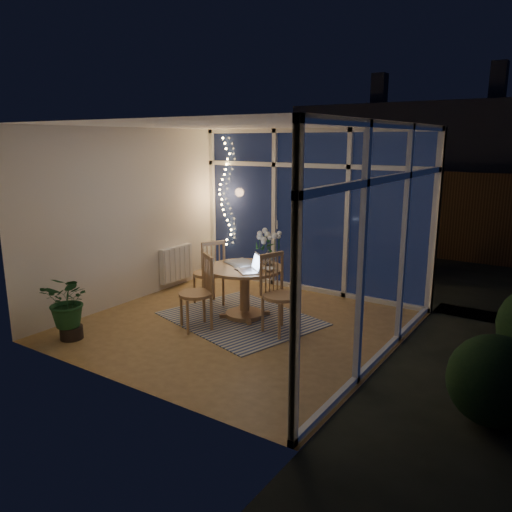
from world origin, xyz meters
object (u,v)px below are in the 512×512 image
object	(u,v)px
chair_right	(281,294)
dining_table	(245,292)
chair_left	(208,272)
chair_front	(196,292)
potted_plant	(70,310)
laptop	(248,262)
flower_vase	(268,257)

from	to	relation	value
chair_right	dining_table	bearing A→B (deg)	90.17
chair_left	chair_front	size ratio (longest dim) A/B	1.03
chair_left	chair_right	world-z (taller)	chair_right
chair_front	potted_plant	xyz separation A→B (m)	(-1.07, -1.13, -0.12)
dining_table	chair_right	world-z (taller)	chair_right
laptop	potted_plant	distance (m)	2.31
chair_left	laptop	world-z (taller)	chair_left
chair_front	laptop	xyz separation A→B (m)	(0.46, 0.53, 0.35)
flower_vase	potted_plant	distance (m)	2.66
chair_front	dining_table	bearing A→B (deg)	102.20
laptop	potted_plant	size ratio (longest dim) A/B	0.45
chair_right	laptop	bearing A→B (deg)	102.14
laptop	chair_left	bearing A→B (deg)	-158.75
laptop	chair_front	bearing A→B (deg)	-90.91
chair_front	flower_vase	bearing A→B (deg)	98.15
chair_right	chair_front	world-z (taller)	chair_right
dining_table	chair_left	xyz separation A→B (m)	(-0.75, 0.14, 0.15)
laptop	flower_vase	distance (m)	0.46
dining_table	flower_vase	size ratio (longest dim) A/B	5.04
flower_vase	laptop	bearing A→B (deg)	-91.67
chair_front	flower_vase	distance (m)	1.15
dining_table	chair_right	bearing A→B (deg)	-17.93
dining_table	laptop	distance (m)	0.55
flower_vase	potted_plant	xyz separation A→B (m)	(-1.54, -2.12, -0.45)
laptop	potted_plant	xyz separation A→B (m)	(-1.53, -1.66, -0.47)
dining_table	flower_vase	xyz separation A→B (m)	(0.19, 0.28, 0.47)
dining_table	potted_plant	world-z (taller)	potted_plant
dining_table	laptop	size ratio (longest dim) A/B	3.07
chair_right	chair_front	bearing A→B (deg)	133.56
chair_front	flower_vase	world-z (taller)	chair_front
chair_left	flower_vase	world-z (taller)	chair_left
chair_left	chair_right	distance (m)	1.52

